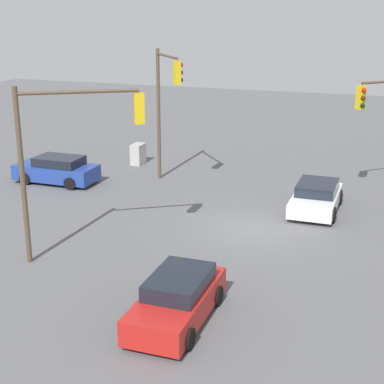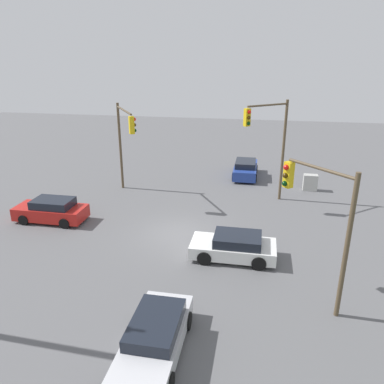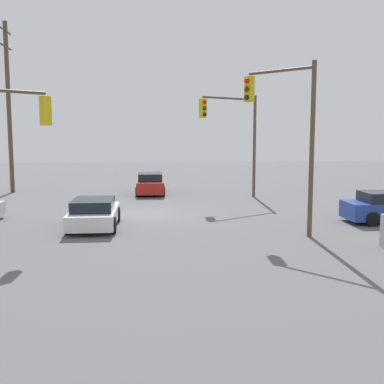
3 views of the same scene
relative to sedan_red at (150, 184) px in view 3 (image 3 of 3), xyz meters
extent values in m
plane|color=#5B5B5E|center=(-7.80, 0.30, -0.66)|extent=(80.00, 80.00, 0.00)
cylinder|color=black|center=(-9.96, -9.46, -0.34)|extent=(0.22, 0.63, 0.63)
cylinder|color=black|center=(-11.64, -9.46, -0.34)|extent=(0.22, 0.63, 0.63)
cube|color=red|center=(0.05, 0.00, -0.13)|extent=(4.12, 1.71, 0.73)
cube|color=black|center=(-0.16, 0.00, 0.48)|extent=(2.27, 1.50, 0.47)
cylinder|color=black|center=(1.32, 0.81, -0.36)|extent=(0.60, 0.22, 0.60)
cylinder|color=black|center=(1.32, -0.81, -0.36)|extent=(0.60, 0.22, 0.60)
cylinder|color=black|center=(-1.23, 0.81, -0.36)|extent=(0.60, 0.22, 0.60)
cylinder|color=black|center=(-1.23, -0.81, -0.36)|extent=(0.60, 0.22, 0.60)
cube|color=silver|center=(-10.88, 2.36, -0.17)|extent=(4.06, 1.87, 0.61)
cube|color=black|center=(-11.08, 2.36, 0.36)|extent=(2.23, 1.64, 0.45)
cylinder|color=black|center=(-9.62, 3.24, -0.32)|extent=(0.67, 0.22, 0.67)
cylinder|color=black|center=(-9.62, 1.47, -0.32)|extent=(0.67, 0.22, 0.67)
cylinder|color=black|center=(-12.14, 3.24, -0.32)|extent=(0.67, 0.22, 0.67)
cylinder|color=black|center=(-12.14, 1.47, -0.32)|extent=(0.67, 0.22, 0.67)
cylinder|color=brown|center=(-2.02, -6.38, 2.43)|extent=(0.18, 0.18, 6.18)
cylinder|color=brown|center=(-3.10, -4.67, 5.27)|extent=(2.26, 3.48, 0.12)
cube|color=gold|center=(-4.18, -2.97, 4.65)|extent=(0.42, 0.44, 1.05)
sphere|color=red|center=(-4.33, -3.06, 4.98)|extent=(0.22, 0.22, 0.22)
sphere|color=#392605|center=(-4.33, -3.06, 4.65)|extent=(0.22, 0.22, 0.22)
sphere|color=black|center=(-4.33, -3.06, 4.31)|extent=(0.22, 0.22, 0.22)
cylinder|color=brown|center=(-14.06, 4.83, 4.74)|extent=(2.13, 2.26, 0.12)
cube|color=gold|center=(-13.04, 3.74, 4.12)|extent=(0.44, 0.44, 1.05)
sphere|color=red|center=(-12.91, 3.86, 4.45)|extent=(0.22, 0.22, 0.22)
sphere|color=#392605|center=(-12.91, 3.86, 4.12)|extent=(0.22, 0.22, 0.22)
sphere|color=black|center=(-12.91, 3.86, 3.78)|extent=(0.22, 0.22, 0.22)
cylinder|color=brown|center=(-13.35, -6.12, 2.67)|extent=(0.18, 0.18, 6.65)
cylinder|color=brown|center=(-12.17, -5.15, 5.74)|extent=(2.45, 2.04, 0.12)
cube|color=gold|center=(-10.98, -4.18, 5.12)|extent=(0.44, 0.43, 1.05)
sphere|color=red|center=(-11.09, -4.05, 5.45)|extent=(0.22, 0.22, 0.22)
sphere|color=#392605|center=(-11.09, -4.05, 5.12)|extent=(0.22, 0.22, 0.22)
sphere|color=black|center=(-11.09, -4.05, 4.78)|extent=(0.22, 0.22, 0.22)
cylinder|color=brown|center=(1.51, 9.13, 4.85)|extent=(0.28, 0.28, 11.02)
cylinder|color=brown|center=(1.51, 9.13, 9.76)|extent=(2.20, 0.12, 0.12)
cylinder|color=brown|center=(1.51, 9.13, 8.76)|extent=(2.20, 0.12, 0.12)
camera|label=1|loc=(14.05, 5.45, 8.01)|focal=55.00mm
camera|label=2|loc=(-11.86, 18.42, 8.59)|focal=35.00mm
camera|label=3|loc=(-31.11, -0.05, 3.38)|focal=45.00mm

